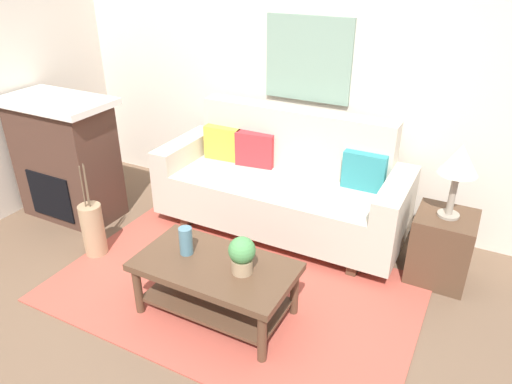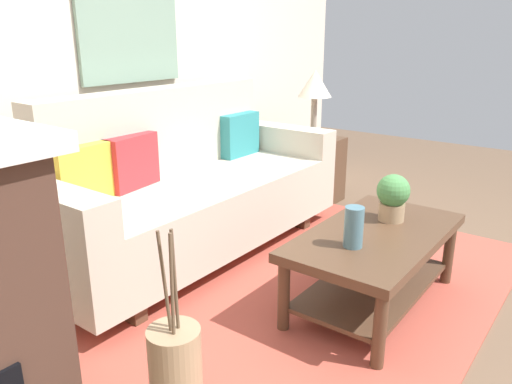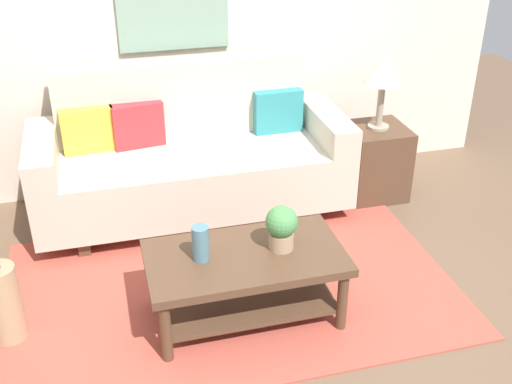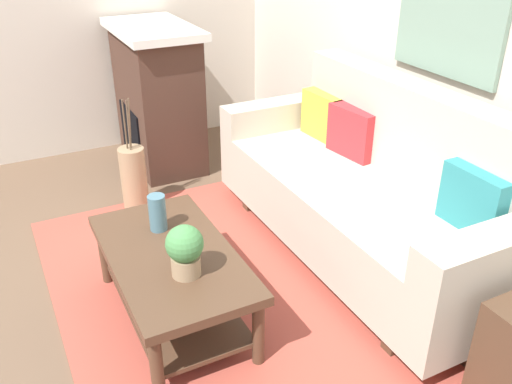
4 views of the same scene
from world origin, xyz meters
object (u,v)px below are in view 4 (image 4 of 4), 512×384
Objects in this scene: tabletop_vase at (157,213)px; framed_painting at (451,10)px; coffee_table at (172,271)px; fireplace at (158,96)px; floor_vase at (134,178)px; potted_plant_tabletop at (185,249)px; throw_pillow_mustard at (323,116)px; couch at (365,192)px; throw_pillow_crimson at (352,132)px; throw_pillow_teal at (474,200)px.

framed_painting is at bearing 84.72° from tabletop_vase.
fireplace reaches higher than coffee_table.
coffee_table is at bearing -16.38° from fireplace.
floor_vase is (-1.07, 0.14, -0.30)m from tabletop_vase.
coffee_table is at bearing -6.82° from floor_vase.
throw_pillow_mustard is at bearing 125.09° from potted_plant_tabletop.
floor_vase is at bearing -137.51° from couch.
throw_pillow_crimson is 1.03m from throw_pillow_teal.
throw_pillow_crimson is at bearing 0.00° from throw_pillow_mustard.
throw_pillow_mustard is (-0.69, 0.13, 0.25)m from couch.
throw_pillow_teal is 2.73m from fireplace.
tabletop_vase is at bearing -82.42° from throw_pillow_crimson.
potted_plant_tabletop is 0.56× the size of floor_vase.
potted_plant_tabletop reaches higher than floor_vase.
fireplace reaches higher than throw_pillow_crimson.
tabletop_vase is (-0.16, -1.26, 0.10)m from couch.
throw_pillow_crimson is 1.54m from potted_plant_tabletop.
throw_pillow_crimson is at bearing 106.91° from coffee_table.
throw_pillow_teal is 0.31× the size of fireplace.
throw_pillow_teal is 1.46m from potted_plant_tabletop.
throw_pillow_teal is 1.63m from tabletop_vase.
tabletop_vase is (0.53, -1.39, -0.15)m from throw_pillow_mustard.
floor_vase is 2.36m from framed_painting.
potted_plant_tabletop reaches higher than coffee_table.
throw_pillow_teal is at bearing 0.00° from throw_pillow_crimson.
fireplace is at bearing -160.23° from couch.
potted_plant_tabletop is at bearing -65.49° from throw_pillow_crimson.
fireplace reaches higher than floor_vase.
throw_pillow_mustard is at bearing 110.87° from tabletop_vase.
throw_pillow_mustard is 0.34m from throw_pillow_crimson.
floor_vase is (-1.91, -1.25, -0.45)m from throw_pillow_teal.
throw_pillow_crimson is at bearing 97.58° from tabletop_vase.
fireplace reaches higher than throw_pillow_mustard.
couch is at bearing -10.36° from throw_pillow_mustard.
throw_pillow_crimson is 1.37× the size of potted_plant_tabletop.
throw_pillow_mustard is 1.49m from tabletop_vase.
floor_vase is at bearing 173.18° from coffee_table.
throw_pillow_mustard is 0.77× the size of floor_vase.
throw_pillow_crimson reaches higher than potted_plant_tabletop.
couch is 6.14× the size of throw_pillow_mustard.
potted_plant_tabletop is 0.33× the size of framed_painting.
framed_painting is at bearing 31.07° from fireplace.
throw_pillow_crimson and throw_pillow_teal have the same top height.
throw_pillow_mustard is 0.33× the size of coffee_table.
floor_vase is at bearing -127.63° from framed_painting.
tabletop_vase is at bearing -121.45° from throw_pillow_teal.
potted_plant_tabletop is (0.64, -1.40, -0.11)m from throw_pillow_crimson.
couch reaches higher than throw_pillow_teal.
potted_plant_tabletop is (0.21, 0.01, 0.26)m from coffee_table.
framed_painting reaches higher than throw_pillow_teal.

